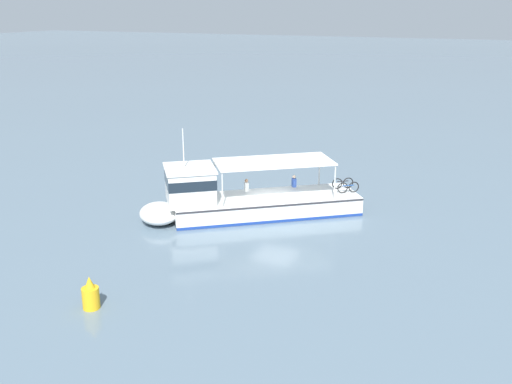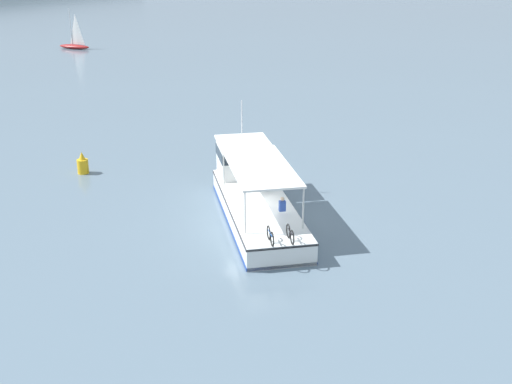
% 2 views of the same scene
% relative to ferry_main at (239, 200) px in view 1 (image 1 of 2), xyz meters
% --- Properties ---
extents(ground_plane, '(400.00, 400.00, 0.00)m').
position_rel_ferry_main_xyz_m(ground_plane, '(-1.91, -0.97, -1.01)').
color(ground_plane, slate).
extents(ferry_main, '(11.99, 10.16, 5.32)m').
position_rel_ferry_main_xyz_m(ferry_main, '(0.00, 0.00, 0.00)').
color(ferry_main, white).
rests_on(ferry_main, ground).
extents(channel_buoy, '(0.70, 0.70, 1.40)m').
position_rel_ferry_main_xyz_m(channel_buoy, '(0.71, 12.22, -0.45)').
color(channel_buoy, gold).
rests_on(channel_buoy, ground).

